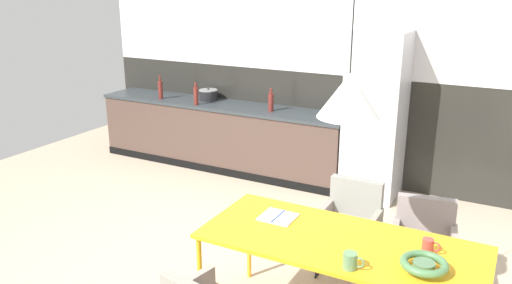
{
  "coord_description": "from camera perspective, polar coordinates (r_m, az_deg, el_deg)",
  "views": [
    {
      "loc": [
        2.13,
        -2.96,
        2.43
      ],
      "look_at": [
        0.04,
        0.96,
        1.04
      ],
      "focal_mm": 35.84,
      "sensor_mm": 36.0,
      "label": 1
    }
  ],
  "objects": [
    {
      "name": "back_wall_splashback_dark",
      "position": [
        6.61,
        8.23,
        1.8
      ],
      "size": [
        6.67,
        0.12,
        1.34
      ],
      "primitive_type": "cube",
      "color": "#262521",
      "rests_on": "ground"
    },
    {
      "name": "mug_wide_latte",
      "position": [
        3.24,
        10.5,
        -12.92
      ],
      "size": [
        0.14,
        0.09,
        0.11
      ],
      "color": "#5B8456",
      "rests_on": "dining_table"
    },
    {
      "name": "armchair_by_stool",
      "position": [
        4.32,
        18.24,
        -9.92
      ],
      "size": [
        0.55,
        0.54,
        0.79
      ],
      "rotation": [
        0.0,
        0.0,
        3.31
      ],
      "color": "gray",
      "rests_on": "ground"
    },
    {
      "name": "bottle_oil_tall",
      "position": [
        6.39,
        1.67,
        4.54
      ],
      "size": [
        0.07,
        0.07,
        0.29
      ],
      "color": "maroon",
      "rests_on": "kitchen_counter"
    },
    {
      "name": "refrigerator_column",
      "position": [
        6.01,
        13.17,
        2.84
      ],
      "size": [
        0.62,
        0.6,
        1.93
      ],
      "primitive_type": "cube",
      "color": "#ADAFB2",
      "rests_on": "ground"
    },
    {
      "name": "back_wall_panel_upper",
      "position": [
        6.38,
        8.76,
        13.5
      ],
      "size": [
        6.67,
        0.12,
        1.34
      ],
      "primitive_type": "cube",
      "color": "silver",
      "rests_on": "back_wall_splashback_dark"
    },
    {
      "name": "cooking_pot",
      "position": [
        7.04,
        -5.34,
        5.26
      ],
      "size": [
        0.25,
        0.25,
        0.17
      ],
      "color": "black",
      "rests_on": "kitchen_counter"
    },
    {
      "name": "bottle_vinegar_dark",
      "position": [
        7.21,
        -10.61,
        5.79
      ],
      "size": [
        0.06,
        0.06,
        0.32
      ],
      "color": "maroon",
      "rests_on": "kitchen_counter"
    },
    {
      "name": "pendant_lamp_over_table_near",
      "position": [
        3.23,
        10.33,
        5.13
      ],
      "size": [
        0.39,
        0.39,
        1.02
      ],
      "color": "black"
    },
    {
      "name": "fruit_bowl",
      "position": [
        3.32,
        18.25,
        -12.85
      ],
      "size": [
        0.29,
        0.29,
        0.08
      ],
      "color": "#4C704C",
      "rests_on": "dining_table"
    },
    {
      "name": "armchair_head_of_table",
      "position": [
        4.5,
        10.59,
        -8.11
      ],
      "size": [
        0.49,
        0.47,
        0.81
      ],
      "rotation": [
        0.0,
        0.0,
        3.15
      ],
      "color": "gray",
      "rests_on": "ground"
    },
    {
      "name": "dining_table",
      "position": [
        3.6,
        9.41,
        -11.4
      ],
      "size": [
        1.91,
        0.82,
        0.75
      ],
      "color": "gold",
      "rests_on": "ground"
    },
    {
      "name": "open_book",
      "position": [
        3.84,
        2.48,
        -8.36
      ],
      "size": [
        0.25,
        0.24,
        0.02
      ],
      "color": "white",
      "rests_on": "dining_table"
    },
    {
      "name": "bottle_spice_small",
      "position": [
        6.78,
        -6.72,
        5.21
      ],
      "size": [
        0.06,
        0.06,
        0.3
      ],
      "color": "maroon",
      "rests_on": "kitchen_counter"
    },
    {
      "name": "mug_short_terracotta",
      "position": [
        3.54,
        18.69,
        -10.95
      ],
      "size": [
        0.12,
        0.07,
        0.1
      ],
      "color": "#B23D33",
      "rests_on": "dining_table"
    },
    {
      "name": "kitchen_counter",
      "position": [
        6.96,
        -3.95,
        0.77
      ],
      "size": [
        3.55,
        0.63,
        0.88
      ],
      "color": "#493730",
      "rests_on": "ground"
    }
  ]
}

